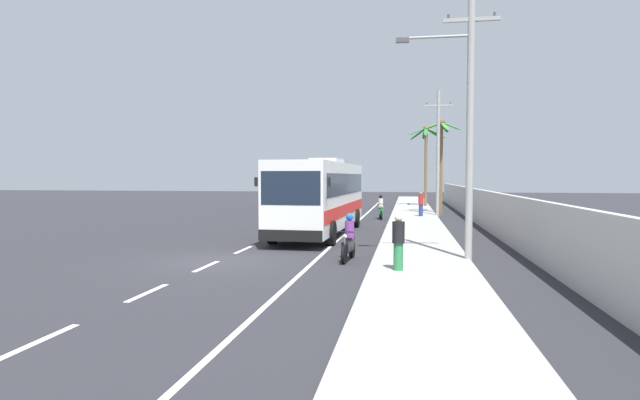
% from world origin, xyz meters
% --- Properties ---
extents(ground_plane, '(160.00, 160.00, 0.00)m').
position_xyz_m(ground_plane, '(0.00, 0.00, 0.00)').
color(ground_plane, '#28282D').
extents(sidewalk_kerb, '(3.20, 90.00, 0.14)m').
position_xyz_m(sidewalk_kerb, '(6.80, 10.00, 0.07)').
color(sidewalk_kerb, '#999993').
rests_on(sidewalk_kerb, ground).
extents(lane_markings, '(3.39, 71.00, 0.01)m').
position_xyz_m(lane_markings, '(2.00, 14.70, 0.00)').
color(lane_markings, white).
rests_on(lane_markings, ground).
extents(boundary_wall, '(0.24, 60.00, 2.10)m').
position_xyz_m(boundary_wall, '(10.60, 14.00, 1.05)').
color(boundary_wall, '#B2B2AD').
rests_on(boundary_wall, ground).
extents(coach_bus_foreground, '(3.29, 12.31, 3.81)m').
position_xyz_m(coach_bus_foreground, '(2.10, 8.93, 1.98)').
color(coach_bus_foreground, white).
rests_on(coach_bus_foreground, ground).
extents(coach_bus_far_lane, '(3.47, 11.89, 3.58)m').
position_xyz_m(coach_bus_far_lane, '(-1.70, 27.16, 1.87)').
color(coach_bus_far_lane, '#2366A8').
rests_on(coach_bus_far_lane, ground).
extents(motorcycle_beside_bus, '(0.56, 1.96, 1.61)m').
position_xyz_m(motorcycle_beside_bus, '(4.36, 0.94, 0.66)').
color(motorcycle_beside_bus, black).
rests_on(motorcycle_beside_bus, ground).
extents(motorcycle_trailing, '(0.56, 1.96, 1.65)m').
position_xyz_m(motorcycle_trailing, '(4.57, 18.54, 0.67)').
color(motorcycle_trailing, black).
rests_on(motorcycle_trailing, ground).
extents(pedestrian_near_kerb, '(0.36, 0.36, 1.67)m').
position_xyz_m(pedestrian_near_kerb, '(7.27, 19.75, 1.01)').
color(pedestrian_near_kerb, navy).
rests_on(pedestrian_near_kerb, sidewalk_kerb).
extents(pedestrian_midwalk, '(0.36, 0.36, 1.64)m').
position_xyz_m(pedestrian_midwalk, '(6.08, -1.40, 1.00)').
color(pedestrian_midwalk, '#2D7A47').
rests_on(pedestrian_midwalk, sidewalk_kerb).
extents(utility_pole_nearest, '(3.34, 0.24, 9.83)m').
position_xyz_m(utility_pole_nearest, '(8.27, 1.13, 5.18)').
color(utility_pole_nearest, '#9E9E99').
rests_on(utility_pole_nearest, ground).
extents(utility_pole_mid, '(2.03, 0.24, 8.92)m').
position_xyz_m(utility_pole_mid, '(8.47, 21.11, 4.66)').
color(utility_pole_mid, '#9E9E99').
rests_on(utility_pole_mid, ground).
extents(palm_nearest, '(3.54, 3.72, 7.58)m').
position_xyz_m(palm_nearest, '(8.05, 32.47, 5.66)').
color(palm_nearest, brown).
rests_on(palm_nearest, ground).
extents(palm_second, '(2.82, 2.74, 7.16)m').
position_xyz_m(palm_second, '(8.82, 23.24, 5.23)').
color(palm_second, brown).
rests_on(palm_second, ground).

